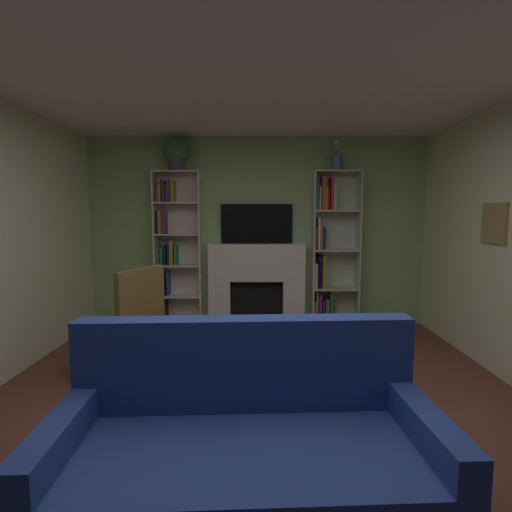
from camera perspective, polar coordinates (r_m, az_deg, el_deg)
ground_plane at (r=3.10m, az=-0.13°, el=-24.22°), size 7.01×7.01×0.00m
wall_back_accent at (r=5.63m, az=0.10°, el=3.46°), size 4.76×0.06×2.60m
ceiling at (r=2.88m, az=-0.15°, el=27.91°), size 4.76×5.96×0.06m
fireplace at (r=5.57m, az=0.09°, el=-3.86°), size 1.43×0.50×1.14m
tv at (r=5.56m, az=0.10°, el=4.58°), size 0.98×0.06×0.54m
bookshelf_left at (r=5.63m, az=-11.59°, el=1.31°), size 0.63×0.28×2.12m
bookshelf_right at (r=5.59m, az=10.31°, el=0.48°), size 0.63×0.30×2.12m
potted_plant at (r=5.61m, az=-11.27°, el=14.25°), size 0.35×0.35×0.44m
vase_with_flowers at (r=5.59m, az=11.44°, el=13.06°), size 0.14×0.14×0.41m
couch at (r=2.30m, az=-1.38°, el=-27.11°), size 1.95×0.99×0.97m
armchair at (r=4.05m, az=-17.94°, el=-9.23°), size 0.82×0.81×1.06m
coffee_table at (r=2.94m, az=-0.87°, el=-18.99°), size 0.85×0.47×0.37m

